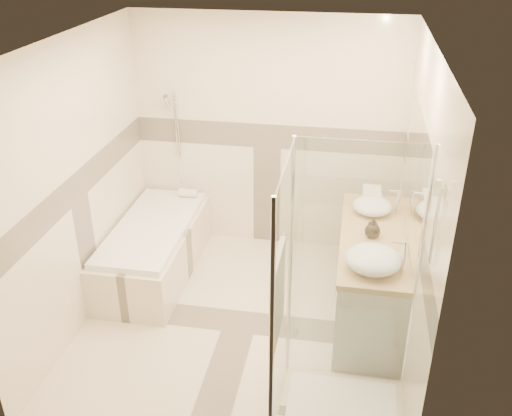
% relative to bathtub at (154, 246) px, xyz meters
% --- Properties ---
extents(room, '(2.82, 3.02, 2.52)m').
position_rel_bathtub_xyz_m(room, '(1.08, -0.64, 0.95)').
color(room, beige).
rests_on(room, ground).
extents(bathtub, '(0.75, 1.70, 0.56)m').
position_rel_bathtub_xyz_m(bathtub, '(0.00, 0.00, 0.00)').
color(bathtub, beige).
rests_on(bathtub, ground).
extents(vanity, '(0.58, 1.62, 0.85)m').
position_rel_bathtub_xyz_m(vanity, '(2.15, -0.35, 0.12)').
color(vanity, silver).
rests_on(vanity, ground).
extents(shower_enclosure, '(0.96, 0.93, 2.04)m').
position_rel_bathtub_xyz_m(shower_enclosure, '(1.86, -1.62, 0.20)').
color(shower_enclosure, beige).
rests_on(shower_enclosure, ground).
extents(vessel_sink_near, '(0.36, 0.36, 0.14)m').
position_rel_bathtub_xyz_m(vessel_sink_near, '(2.13, 0.07, 0.62)').
color(vessel_sink_near, white).
rests_on(vessel_sink_near, vanity).
extents(vessel_sink_far, '(0.44, 0.44, 0.18)m').
position_rel_bathtub_xyz_m(vessel_sink_far, '(2.13, -0.88, 0.63)').
color(vessel_sink_far, white).
rests_on(vessel_sink_far, vanity).
extents(faucet_near, '(0.10, 0.03, 0.25)m').
position_rel_bathtub_xyz_m(faucet_near, '(2.35, 0.07, 0.69)').
color(faucet_near, silver).
rests_on(faucet_near, vanity).
extents(faucet_far, '(0.11, 0.03, 0.27)m').
position_rel_bathtub_xyz_m(faucet_far, '(2.35, -0.88, 0.70)').
color(faucet_far, silver).
rests_on(faucet_far, vanity).
extents(amenity_bottle_a, '(0.08, 0.08, 0.17)m').
position_rel_bathtub_xyz_m(amenity_bottle_a, '(2.13, -0.35, 0.63)').
color(amenity_bottle_a, black).
rests_on(amenity_bottle_a, vanity).
extents(amenity_bottle_b, '(0.14, 0.14, 0.17)m').
position_rel_bathtub_xyz_m(amenity_bottle_b, '(2.13, -0.38, 0.63)').
color(amenity_bottle_b, black).
rests_on(amenity_bottle_b, vanity).
extents(folded_towels, '(0.18, 0.29, 0.09)m').
position_rel_bathtub_xyz_m(folded_towels, '(2.13, 0.37, 0.59)').
color(folded_towels, white).
rests_on(folded_towels, vanity).
extents(rolled_towel, '(0.20, 0.09, 0.09)m').
position_rel_bathtub_xyz_m(rolled_towel, '(0.18, 0.67, 0.30)').
color(rolled_towel, white).
rests_on(rolled_towel, bathtub).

